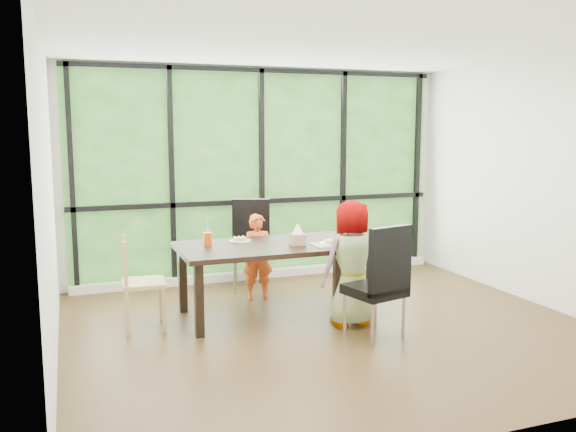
{
  "coord_description": "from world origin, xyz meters",
  "views": [
    {
      "loc": [
        -2.35,
        -5.17,
        1.93
      ],
      "look_at": [
        -0.26,
        0.52,
        1.05
      ],
      "focal_mm": 37.61,
      "sensor_mm": 36.0,
      "label": 1
    }
  ],
  "objects_px": {
    "dining_table": "(276,279)",
    "chair_end_beech": "(144,283)",
    "plate_near": "(332,244)",
    "orange_cup": "(208,239)",
    "child_toddler": "(258,257)",
    "child_older": "(351,263)",
    "tissue_box": "(298,239)",
    "white_mug": "(353,234)",
    "green_cup": "(362,237)",
    "plate_far": "(240,241)",
    "chair_interior_leather": "(375,282)",
    "chair_window_leather": "(251,246)"
  },
  "relations": [
    {
      "from": "dining_table",
      "to": "chair_end_beech",
      "type": "distance_m",
      "value": 1.34
    },
    {
      "from": "plate_near",
      "to": "orange_cup",
      "type": "bearing_deg",
      "value": 161.5
    },
    {
      "from": "orange_cup",
      "to": "dining_table",
      "type": "bearing_deg",
      "value": -14.99
    },
    {
      "from": "plate_near",
      "to": "child_toddler",
      "type": "bearing_deg",
      "value": 122.56
    },
    {
      "from": "child_toddler",
      "to": "child_older",
      "type": "distance_m",
      "value": 1.34
    },
    {
      "from": "tissue_box",
      "to": "dining_table",
      "type": "bearing_deg",
      "value": 145.79
    },
    {
      "from": "chair_end_beech",
      "to": "white_mug",
      "type": "bearing_deg",
      "value": -85.33
    },
    {
      "from": "child_toddler",
      "to": "green_cup",
      "type": "height_order",
      "value": "child_toddler"
    },
    {
      "from": "orange_cup",
      "to": "tissue_box",
      "type": "relative_size",
      "value": 0.97
    },
    {
      "from": "plate_far",
      "to": "white_mug",
      "type": "relative_size",
      "value": 2.68
    },
    {
      "from": "dining_table",
      "to": "white_mug",
      "type": "height_order",
      "value": "white_mug"
    },
    {
      "from": "dining_table",
      "to": "child_toddler",
      "type": "height_order",
      "value": "child_toddler"
    },
    {
      "from": "plate_near",
      "to": "chair_interior_leather",
      "type": "bearing_deg",
      "value": -84.59
    },
    {
      "from": "chair_interior_leather",
      "to": "child_toddler",
      "type": "relative_size",
      "value": 1.1
    },
    {
      "from": "dining_table",
      "to": "child_toddler",
      "type": "xyz_separation_m",
      "value": [
        -0.0,
        0.62,
        0.11
      ]
    },
    {
      "from": "child_older",
      "to": "plate_near",
      "type": "xyz_separation_m",
      "value": [
        -0.05,
        0.35,
        0.14
      ]
    },
    {
      "from": "chair_interior_leather",
      "to": "orange_cup",
      "type": "height_order",
      "value": "chair_interior_leather"
    },
    {
      "from": "chair_interior_leather",
      "to": "plate_near",
      "type": "bearing_deg",
      "value": -98.44
    },
    {
      "from": "plate_far",
      "to": "white_mug",
      "type": "distance_m",
      "value": 1.24
    },
    {
      "from": "child_older",
      "to": "green_cup",
      "type": "bearing_deg",
      "value": -134.47
    },
    {
      "from": "plate_near",
      "to": "white_mug",
      "type": "xyz_separation_m",
      "value": [
        0.38,
        0.29,
        0.03
      ]
    },
    {
      "from": "chair_window_leather",
      "to": "plate_near",
      "type": "height_order",
      "value": "chair_window_leather"
    },
    {
      "from": "child_toddler",
      "to": "orange_cup",
      "type": "relative_size",
      "value": 7.42
    },
    {
      "from": "plate_far",
      "to": "plate_near",
      "type": "relative_size",
      "value": 0.87
    },
    {
      "from": "chair_window_leather",
      "to": "white_mug",
      "type": "relative_size",
      "value": 12.76
    },
    {
      "from": "chair_interior_leather",
      "to": "chair_end_beech",
      "type": "height_order",
      "value": "chair_interior_leather"
    },
    {
      "from": "chair_window_leather",
      "to": "chair_end_beech",
      "type": "xyz_separation_m",
      "value": [
        -1.38,
        -1.0,
        -0.09
      ]
    },
    {
      "from": "child_toddler",
      "to": "child_older",
      "type": "bearing_deg",
      "value": -56.92
    },
    {
      "from": "plate_far",
      "to": "orange_cup",
      "type": "distance_m",
      "value": 0.38
    },
    {
      "from": "chair_window_leather",
      "to": "plate_near",
      "type": "relative_size",
      "value": 4.13
    },
    {
      "from": "dining_table",
      "to": "green_cup",
      "type": "height_order",
      "value": "green_cup"
    },
    {
      "from": "dining_table",
      "to": "chair_window_leather",
      "type": "bearing_deg",
      "value": 87.7
    },
    {
      "from": "green_cup",
      "to": "chair_interior_leather",
      "type": "bearing_deg",
      "value": -108.01
    },
    {
      "from": "dining_table",
      "to": "chair_interior_leather",
      "type": "relative_size",
      "value": 1.85
    },
    {
      "from": "chair_end_beech",
      "to": "plate_far",
      "type": "distance_m",
      "value": 1.1
    },
    {
      "from": "chair_interior_leather",
      "to": "tissue_box",
      "type": "relative_size",
      "value": 7.94
    },
    {
      "from": "white_mug",
      "to": "dining_table",
      "type": "bearing_deg",
      "value": -175.96
    },
    {
      "from": "orange_cup",
      "to": "tissue_box",
      "type": "distance_m",
      "value": 0.92
    },
    {
      "from": "plate_far",
      "to": "orange_cup",
      "type": "height_order",
      "value": "orange_cup"
    },
    {
      "from": "chair_interior_leather",
      "to": "tissue_box",
      "type": "height_order",
      "value": "chair_interior_leather"
    },
    {
      "from": "dining_table",
      "to": "chair_end_beech",
      "type": "bearing_deg",
      "value": 178.85
    },
    {
      "from": "dining_table",
      "to": "plate_far",
      "type": "height_order",
      "value": "plate_far"
    },
    {
      "from": "chair_interior_leather",
      "to": "orange_cup",
      "type": "xyz_separation_m",
      "value": [
        -1.28,
        1.19,
        0.28
      ]
    },
    {
      "from": "white_mug",
      "to": "green_cup",
      "type": "bearing_deg",
      "value": -101.37
    },
    {
      "from": "white_mug",
      "to": "tissue_box",
      "type": "xyz_separation_m",
      "value": [
        -0.73,
        -0.2,
        0.02
      ]
    },
    {
      "from": "child_older",
      "to": "green_cup",
      "type": "relative_size",
      "value": 9.81
    },
    {
      "from": "child_toddler",
      "to": "orange_cup",
      "type": "distance_m",
      "value": 0.86
    },
    {
      "from": "plate_far",
      "to": "chair_end_beech",
      "type": "bearing_deg",
      "value": -167.71
    },
    {
      "from": "child_older",
      "to": "plate_far",
      "type": "relative_size",
      "value": 5.48
    },
    {
      "from": "dining_table",
      "to": "white_mug",
      "type": "relative_size",
      "value": 23.54
    }
  ]
}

